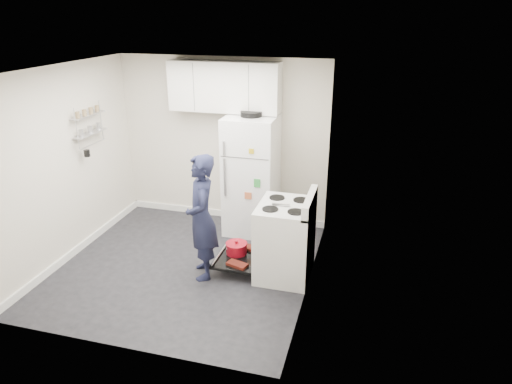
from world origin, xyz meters
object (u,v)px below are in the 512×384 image
(open_oven_door, at_px, (238,253))
(person, at_px, (202,218))
(electric_range, at_px, (284,241))
(refrigerator, at_px, (251,175))

(open_oven_door, relative_size, person, 0.44)
(electric_range, xyz_separation_m, person, (-0.96, -0.27, 0.32))
(person, bearing_deg, electric_range, 80.64)
(refrigerator, bearing_deg, open_oven_door, -83.83)
(refrigerator, xyz_separation_m, person, (-0.24, -1.37, -0.09))
(electric_range, relative_size, person, 0.70)
(electric_range, height_order, person, person)
(electric_range, xyz_separation_m, refrigerator, (-0.72, 1.10, 0.41))
(open_oven_door, xyz_separation_m, refrigerator, (-0.12, 1.07, 0.69))
(open_oven_door, bearing_deg, refrigerator, 96.17)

